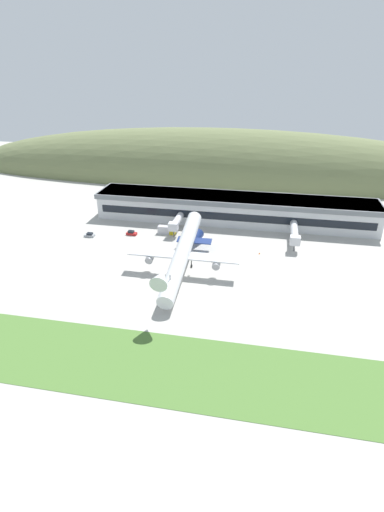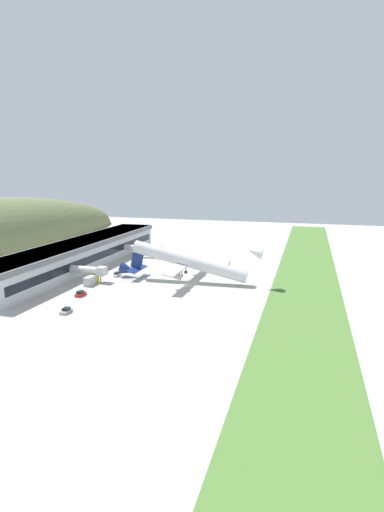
# 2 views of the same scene
# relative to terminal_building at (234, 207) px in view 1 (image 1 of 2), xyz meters

# --- Properties ---
(ground_plane) EXTENTS (364.76, 364.76, 0.00)m
(ground_plane) POSITION_rel_terminal_building_xyz_m (-14.88, -47.31, -5.80)
(ground_plane) COLOR #ADAAA3
(grass_strip_foreground) EXTENTS (328.29, 21.52, 0.08)m
(grass_strip_foreground) POSITION_rel_terminal_building_xyz_m (-14.88, -86.37, -5.76)
(grass_strip_foreground) COLOR #4C7533
(grass_strip_foreground) RESTS_ON ground_plane
(hill_backdrop) EXTENTS (299.44, 53.63, 51.50)m
(hill_backdrop) POSITION_rel_terminal_building_xyz_m (-12.22, 63.73, -5.80)
(hill_backdrop) COLOR #667047
(hill_backdrop) RESTS_ON ground_plane
(terminal_building) EXTENTS (108.43, 16.80, 10.24)m
(terminal_building) POSITION_rel_terminal_building_xyz_m (0.00, 0.00, 0.00)
(terminal_building) COLOR silver
(terminal_building) RESTS_ON ground_plane
(jetway_0) EXTENTS (3.38, 13.36, 5.43)m
(jetway_0) POSITION_rel_terminal_building_xyz_m (-19.66, -15.28, -1.81)
(jetway_0) COLOR silver
(jetway_0) RESTS_ON ground_plane
(jetway_1) EXTENTS (3.38, 17.37, 5.43)m
(jetway_1) POSITION_rel_terminal_building_xyz_m (22.73, -17.40, -1.81)
(jetway_1) COLOR silver
(jetway_1) RESTS_ON ground_plane
(cargo_airplane) EXTENTS (33.36, 50.83, 14.54)m
(cargo_airplane) POSITION_rel_terminal_building_xyz_m (-10.27, -46.87, 1.14)
(cargo_airplane) COLOR silver
(service_car_0) EXTENTS (3.87, 1.93, 1.62)m
(service_car_0) POSITION_rel_terminal_building_xyz_m (-35.17, -20.94, -5.14)
(service_car_0) COLOR #B21E1E
(service_car_0) RESTS_ON ground_plane
(service_car_1) EXTENTS (3.73, 1.97, 1.44)m
(service_car_1) POSITION_rel_terminal_building_xyz_m (-49.56, -25.42, -5.21)
(service_car_1) COLOR #999EA3
(service_car_1) RESTS_ON ground_plane
(service_car_2) EXTENTS (4.14, 1.87, 1.46)m
(service_car_2) POSITION_rel_terminal_building_xyz_m (-10.35, -20.55, -5.20)
(service_car_2) COLOR silver
(service_car_2) RESTS_ON ground_plane
(fuel_truck) EXTENTS (6.59, 2.33, 2.91)m
(fuel_truck) POSITION_rel_terminal_building_xyz_m (-22.75, -17.38, -4.36)
(fuel_truck) COLOR gold
(fuel_truck) RESTS_ON ground_plane
(traffic_cone_0) EXTENTS (0.52, 0.52, 0.58)m
(traffic_cone_0) POSITION_rel_terminal_building_xyz_m (11.52, -28.03, -5.52)
(traffic_cone_0) COLOR orange
(traffic_cone_0) RESTS_ON ground_plane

